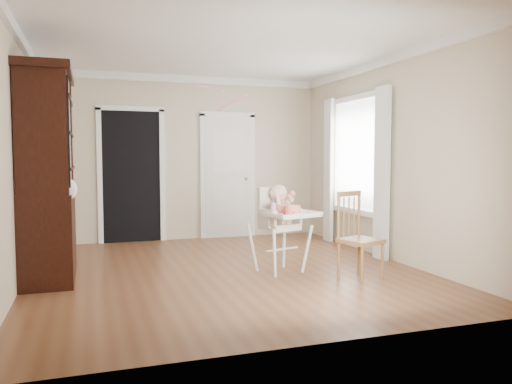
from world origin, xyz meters
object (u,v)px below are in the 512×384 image
object	(u,v)px
china_cabinet	(47,175)
dining_chair	(359,238)
sippy_cup	(273,208)
cake	(293,210)
high_chair	(280,219)

from	to	relation	value
china_cabinet	dining_chair	size ratio (longest dim) A/B	2.39
sippy_cup	dining_chair	world-z (taller)	dining_chair
cake	high_chair	bearing A→B (deg)	99.95
high_chair	dining_chair	size ratio (longest dim) A/B	1.05
high_chair	dining_chair	bearing A→B (deg)	-53.80
sippy_cup	dining_chair	size ratio (longest dim) A/B	0.17
sippy_cup	high_chair	bearing A→B (deg)	48.09
cake	china_cabinet	distance (m)	2.78
cake	dining_chair	world-z (taller)	dining_chair
dining_chair	cake	bearing A→B (deg)	138.87
high_chair	china_cabinet	world-z (taller)	china_cabinet
high_chair	china_cabinet	distance (m)	2.68
high_chair	cake	bearing A→B (deg)	-96.26
cake	sippy_cup	bearing A→B (deg)	149.08
cake	china_cabinet	bearing A→B (deg)	162.81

